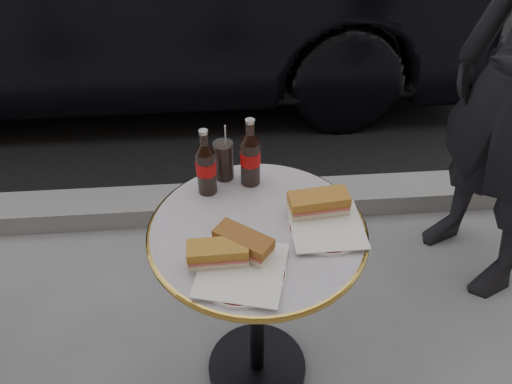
{
  "coord_description": "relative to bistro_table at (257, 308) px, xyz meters",
  "views": [
    {
      "loc": [
        -0.08,
        -1.01,
        1.7
      ],
      "look_at": [
        0.0,
        0.05,
        0.82
      ],
      "focal_mm": 35.0,
      "sensor_mm": 36.0,
      "label": 1
    }
  ],
  "objects": [
    {
      "name": "ground",
      "position": [
        0.0,
        0.0,
        -0.37
      ],
      "size": [
        80.0,
        80.0,
        0.0
      ],
      "primitive_type": "plane",
      "color": "gray",
      "rests_on": "ground"
    },
    {
      "name": "curb",
      "position": [
        0.0,
        0.9,
        -0.32
      ],
      "size": [
        40.0,
        0.2,
        0.12
      ],
      "primitive_type": "cube",
      "color": "gray",
      "rests_on": "ground"
    },
    {
      "name": "bistro_table",
      "position": [
        0.0,
        0.0,
        0.0
      ],
      "size": [
        0.62,
        0.62,
        0.73
      ],
      "primitive_type": null,
      "color": "#BAB2C4",
      "rests_on": "ground"
    },
    {
      "name": "plate_left",
      "position": [
        -0.05,
        -0.17,
        0.37
      ],
      "size": [
        0.3,
        0.3,
        0.01
      ],
      "primitive_type": "cylinder",
      "rotation": [
        0.0,
        0.0,
        -0.43
      ],
      "color": "white",
      "rests_on": "bistro_table"
    },
    {
      "name": "plate_right",
      "position": [
        0.19,
        -0.02,
        0.37
      ],
      "size": [
        0.24,
        0.24,
        0.01
      ],
      "primitive_type": "cylinder",
      "rotation": [
        0.0,
        0.0,
        -0.17
      ],
      "color": "white",
      "rests_on": "bistro_table"
    },
    {
      "name": "sandwich_left_a",
      "position": [
        -0.11,
        -0.13,
        0.41
      ],
      "size": [
        0.16,
        0.08,
        0.05
      ],
      "primitive_type": "cube",
      "rotation": [
        0.0,
        0.0,
        0.02
      ],
      "color": "#B67E2E",
      "rests_on": "plate_left"
    },
    {
      "name": "sandwich_left_b",
      "position": [
        -0.04,
        -0.1,
        0.41
      ],
      "size": [
        0.17,
        0.15,
        0.05
      ],
      "primitive_type": "cube",
      "rotation": [
        0.0,
        0.0,
        -0.65
      ],
      "color": "brown",
      "rests_on": "plate_left"
    },
    {
      "name": "sandwich_right",
      "position": [
        0.18,
        0.04,
        0.41
      ],
      "size": [
        0.18,
        0.1,
        0.06
      ],
      "primitive_type": "cube",
      "rotation": [
        0.0,
        0.0,
        0.11
      ],
      "color": "#B5772E",
      "rests_on": "plate_right"
    },
    {
      "name": "cola_bottle_left",
      "position": [
        -0.14,
        0.17,
        0.48
      ],
      "size": [
        0.06,
        0.06,
        0.22
      ],
      "primitive_type": null,
      "rotation": [
        0.0,
        0.0,
        -0.0
      ],
      "color": "black",
      "rests_on": "bistro_table"
    },
    {
      "name": "cola_bottle_right",
      "position": [
        -0.0,
        0.21,
        0.48
      ],
      "size": [
        0.07,
        0.07,
        0.23
      ],
      "primitive_type": null,
      "rotation": [
        0.0,
        0.0,
        0.12
      ],
      "color": "black",
      "rests_on": "bistro_table"
    },
    {
      "name": "cola_glass",
      "position": [
        -0.08,
        0.24,
        0.43
      ],
      "size": [
        0.07,
        0.07,
        0.13
      ],
      "primitive_type": "cylinder",
      "rotation": [
        0.0,
        0.0,
        -0.13
      ],
      "color": "black",
      "rests_on": "bistro_table"
    }
  ]
}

